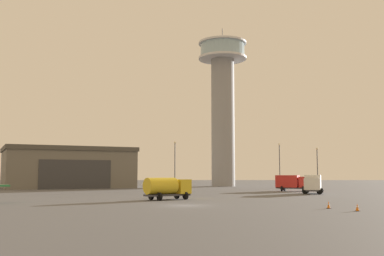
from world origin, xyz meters
name	(u,v)px	position (x,y,z in m)	size (l,w,h in m)	color
ground_plane	(185,205)	(0.00, 0.00, 0.00)	(400.00, 400.00, 0.00)	#545456
control_tower	(223,97)	(8.76, 74.94, 24.34)	(13.25, 13.25, 43.74)	gray
hangar	(67,168)	(-30.23, 62.73, 4.83)	(36.26, 32.87, 9.63)	#6B665B
truck_box_white	(313,183)	(20.94, 28.67, 1.74)	(4.41, 6.56, 3.15)	#38383D
truck_fuel_tanker_yellow	(167,187)	(-2.58, 10.56, 1.61)	(6.22, 5.44, 2.85)	#38383D
truck_box_red	(292,182)	(19.91, 40.10, 1.73)	(6.66, 4.74, 3.07)	#38383D
light_post_west	(175,162)	(-2.97, 42.92, 5.79)	(0.44, 0.44, 9.87)	#38383D
light_post_east	(280,162)	(19.85, 52.53, 5.92)	(0.44, 0.44, 10.12)	#38383D
light_post_north	(317,165)	(26.33, 45.56, 5.20)	(0.44, 0.44, 8.74)	#38383D
traffic_cone_near_left	(329,205)	(13.90, -4.26, 0.35)	(0.36, 0.36, 0.71)	black
traffic_cone_mid_apron	(357,207)	(15.59, -7.27, 0.34)	(0.36, 0.36, 0.70)	black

